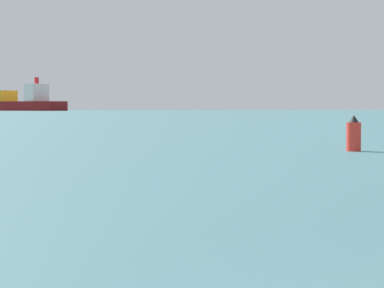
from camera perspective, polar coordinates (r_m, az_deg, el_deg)
name	(u,v)px	position (r m, az deg, el deg)	size (l,w,h in m)	color
distant_headland	(227,95)	(1255.80, 2.58, 3.59)	(1051.75, 379.39, 46.29)	#4C564C
channel_buoy	(354,135)	(53.59, 11.67, 0.66)	(0.98, 0.98, 2.43)	red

